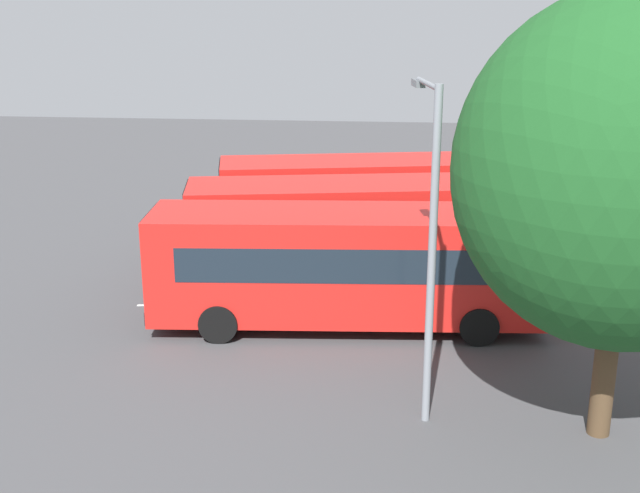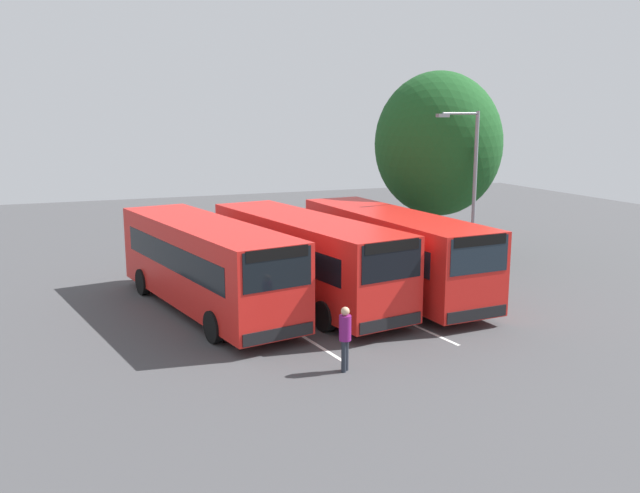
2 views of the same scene
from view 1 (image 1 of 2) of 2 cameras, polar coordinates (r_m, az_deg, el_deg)
name	(u,v)px [view 1 (image 1 of 2)]	position (r m, az deg, el deg)	size (l,w,h in m)	color
ground_plane	(369,281)	(24.82, 3.41, -2.43)	(64.95, 64.95, 0.00)	#424244
bus_far_left	(371,200)	(27.63, 3.56, 3.26)	(10.36, 4.36, 3.06)	red
bus_center_left	(359,228)	(24.26, 2.71, 1.30)	(10.35, 4.18, 3.06)	red
bus_center_right	(347,264)	(21.00, 1.89, -1.22)	(10.23, 3.16, 3.06)	red
pedestrian	(155,231)	(26.85, -11.40, 1.09)	(0.45, 0.45, 1.75)	#232833
street_lamp	(430,232)	(15.93, 7.67, 1.01)	(0.56, 2.23, 6.75)	gray
depot_tree	(627,172)	(15.71, 20.54, 4.88)	(6.27, 5.65, 8.56)	#4C3823
lane_stripe_outer_left	(371,262)	(26.55, 3.58, -1.11)	(12.80, 0.12, 0.01)	silver
lane_stripe_inner_left	(366,303)	(23.11, 3.23, -3.93)	(12.80, 0.12, 0.01)	silver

